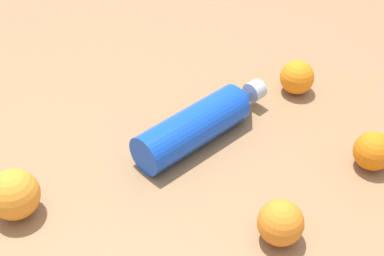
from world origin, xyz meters
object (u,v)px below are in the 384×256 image
object	(u,v)px
orange_0	(14,194)
water_bottle	(202,122)
orange_1	(297,77)
orange_3	(373,151)
orange_2	(281,223)

from	to	relation	value
orange_0	water_bottle	bearing A→B (deg)	-87.70
orange_0	orange_1	world-z (taller)	orange_0
orange_1	orange_3	xyz separation A→B (m)	(-0.24, 0.02, -0.00)
orange_1	orange_2	distance (m)	0.38
water_bottle	orange_2	size ratio (longest dim) A/B	4.23
orange_2	orange_3	distance (m)	0.23
orange_2	orange_3	bearing A→B (deg)	-77.44
orange_1	orange_3	distance (m)	0.24
orange_0	orange_1	size ratio (longest dim) A/B	1.18
orange_2	orange_3	world-z (taller)	orange_2
orange_1	orange_2	bearing A→B (deg)	138.60
orange_1	orange_2	size ratio (longest dim) A/B	0.97
orange_1	orange_0	bearing A→B (deg)	94.42
water_bottle	orange_2	distance (m)	0.26
water_bottle	orange_3	bearing A→B (deg)	-57.80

